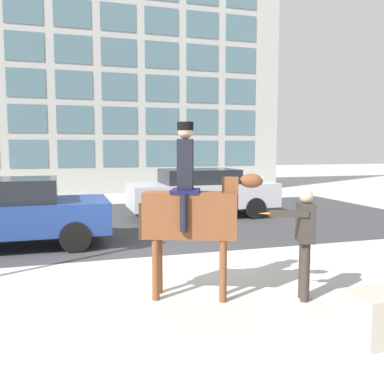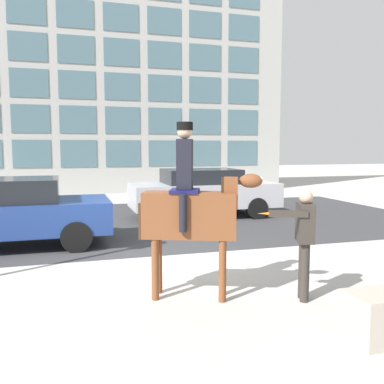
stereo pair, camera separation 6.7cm
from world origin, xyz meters
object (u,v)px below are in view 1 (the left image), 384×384
at_px(mounted_horse_lead, 192,210).
at_px(street_car_near_lane, 14,212).
at_px(pedestrian_bystander, 304,235).
at_px(street_car_far_lane, 202,192).

height_order(mounted_horse_lead, street_car_near_lane, mounted_horse_lead).
xyz_separation_m(mounted_horse_lead, pedestrian_bystander, (1.55, -0.58, -0.36)).
bearing_deg(mounted_horse_lead, pedestrian_bystander, 0.93).
bearing_deg(pedestrian_bystander, street_car_near_lane, -27.37).
bearing_deg(street_car_far_lane, pedestrian_bystander, -97.05).
bearing_deg(street_car_near_lane, pedestrian_bystander, -47.63).
relative_size(mounted_horse_lead, pedestrian_bystander, 1.59).
height_order(street_car_near_lane, street_car_far_lane, street_car_near_lane).
bearing_deg(pedestrian_bystander, mounted_horse_lead, -0.30).
distance_m(mounted_horse_lead, street_car_near_lane, 5.21).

